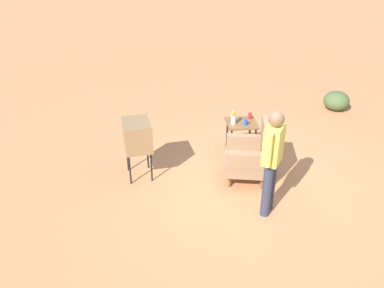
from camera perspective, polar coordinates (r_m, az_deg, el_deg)
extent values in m
plane|color=#C17A4C|center=(6.56, 8.88, -6.12)|extent=(60.00, 60.00, 0.00)
cylinder|color=brown|center=(6.88, 5.64, -3.07)|extent=(0.05, 0.05, 0.22)
cylinder|color=brown|center=(6.43, 5.60, -5.49)|extent=(0.05, 0.05, 0.22)
cylinder|color=brown|center=(6.91, 10.06, -3.26)|extent=(0.05, 0.05, 0.22)
cylinder|color=brown|center=(6.46, 10.34, -5.68)|extent=(0.05, 0.05, 0.22)
cube|color=#8C6B4C|center=(6.55, 8.03, -2.78)|extent=(0.88, 0.88, 0.20)
cube|color=#8C6B4C|center=(6.38, 11.15, 0.36)|extent=(0.78, 0.29, 0.64)
cube|color=#8C6B4C|center=(6.72, 8.09, 0.29)|extent=(0.26, 0.70, 0.26)
cube|color=#8C6B4C|center=(6.16, 8.25, -2.44)|extent=(0.26, 0.70, 0.26)
cylinder|color=black|center=(7.50, 5.25, 1.49)|extent=(0.04, 0.04, 0.63)
cylinder|color=black|center=(7.11, 5.84, -0.10)|extent=(0.04, 0.04, 0.63)
cylinder|color=black|center=(7.59, 8.59, 1.60)|extent=(0.04, 0.04, 0.63)
cylinder|color=black|center=(7.20, 9.35, 0.04)|extent=(0.04, 0.04, 0.63)
cube|color=brown|center=(7.20, 7.42, 3.12)|extent=(0.56, 0.56, 0.03)
cylinder|color=black|center=(6.49, -6.08, -3.40)|extent=(0.03, 0.03, 0.55)
cylinder|color=black|center=(6.87, -6.63, -1.56)|extent=(0.03, 0.03, 0.55)
cylinder|color=black|center=(6.47, -9.24, -3.78)|extent=(0.03, 0.03, 0.55)
cylinder|color=black|center=(6.85, -9.61, -1.91)|extent=(0.03, 0.03, 0.55)
cube|color=olive|center=(6.42, -8.19, 1.33)|extent=(0.66, 0.53, 0.48)
cube|color=#383D3F|center=(6.45, -6.20, 1.55)|extent=(0.42, 0.08, 0.34)
cylinder|color=#2D3347|center=(5.86, 11.65, -5.82)|extent=(0.14, 0.14, 0.86)
cylinder|color=#2D3347|center=(5.70, 11.10, -6.83)|extent=(0.14, 0.14, 0.86)
cube|color=#D6C64C|center=(5.42, 12.07, -0.09)|extent=(0.42, 0.37, 0.56)
cylinder|color=#D6C64C|center=(5.62, 12.74, 1.19)|extent=(0.09, 0.09, 0.50)
cylinder|color=#D6C64C|center=(5.20, 11.40, -0.92)|extent=(0.09, 0.09, 0.50)
sphere|color=brown|center=(5.26, 12.48, 3.68)|extent=(0.22, 0.22, 0.22)
cylinder|color=red|center=(7.34, 8.65, 4.17)|extent=(0.07, 0.07, 0.12)
cylinder|color=blue|center=(7.06, 8.00, 3.25)|extent=(0.07, 0.07, 0.12)
cylinder|color=silver|center=(7.07, 6.18, 3.63)|extent=(0.09, 0.09, 0.18)
sphere|color=yellow|center=(7.01, 6.24, 4.68)|extent=(0.07, 0.07, 0.07)
sphere|color=#E04C66|center=(7.05, 6.26, 4.80)|extent=(0.07, 0.07, 0.07)
sphere|color=orange|center=(6.98, 6.17, 4.56)|extent=(0.07, 0.07, 0.07)
ellipsoid|color=#475B33|center=(9.97, 20.74, 6.06)|extent=(0.61, 0.61, 0.47)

